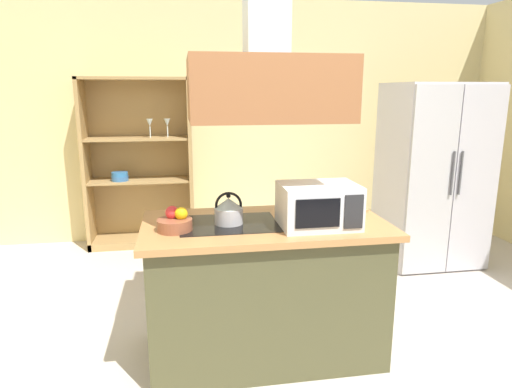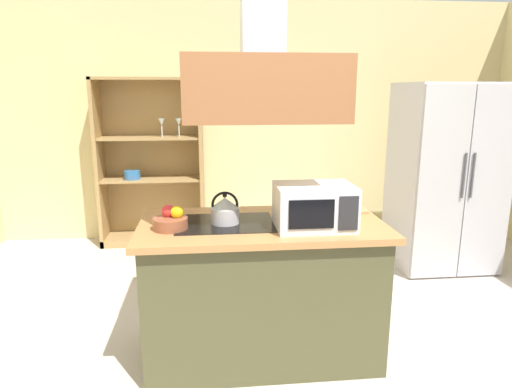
% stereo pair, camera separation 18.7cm
% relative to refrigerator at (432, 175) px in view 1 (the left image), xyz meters
% --- Properties ---
extents(ground_plane, '(7.80, 7.80, 0.00)m').
position_rel_refrigerator_xyz_m(ground_plane, '(-1.70, -1.76, -0.89)').
color(ground_plane, '#BFB4A8').
extents(wall_back, '(6.00, 0.12, 2.70)m').
position_rel_refrigerator_xyz_m(wall_back, '(-1.70, 1.24, 0.46)').
color(wall_back, beige).
rests_on(wall_back, ground).
extents(kitchen_island, '(1.52, 0.81, 0.90)m').
position_rel_refrigerator_xyz_m(kitchen_island, '(-1.94, -1.36, -0.43)').
color(kitchen_island, '#48462B').
rests_on(kitchen_island, ground).
extents(range_hood, '(0.90, 0.70, 1.17)m').
position_rel_refrigerator_xyz_m(range_hood, '(-1.94, -1.36, 0.92)').
color(range_hood, '#965A34').
extents(refrigerator, '(0.90, 0.77, 1.78)m').
position_rel_refrigerator_xyz_m(refrigerator, '(0.00, 0.00, 0.00)').
color(refrigerator, silver).
rests_on(refrigerator, ground).
extents(dish_cabinet, '(1.15, 0.40, 1.84)m').
position_rel_refrigerator_xyz_m(dish_cabinet, '(-2.91, 1.03, -0.08)').
color(dish_cabinet, '#A4804C').
rests_on(dish_cabinet, ground).
extents(kettle, '(0.18, 0.18, 0.20)m').
position_rel_refrigerator_xyz_m(kettle, '(-2.17, -1.36, 0.10)').
color(kettle, '#B4B3B6').
rests_on(kettle, kitchen_island).
extents(cutting_board, '(0.35, 0.25, 0.02)m').
position_rel_refrigerator_xyz_m(cutting_board, '(-1.38, -1.14, 0.02)').
color(cutting_board, '#AD8451').
rests_on(cutting_board, kitchen_island).
extents(microwave, '(0.46, 0.35, 0.26)m').
position_rel_refrigerator_xyz_m(microwave, '(-1.64, -1.50, 0.14)').
color(microwave, silver).
rests_on(microwave, kitchen_island).
extents(fruit_bowl, '(0.21, 0.21, 0.14)m').
position_rel_refrigerator_xyz_m(fruit_bowl, '(-2.49, -1.44, 0.06)').
color(fruit_bowl, brown).
rests_on(fruit_bowl, kitchen_island).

